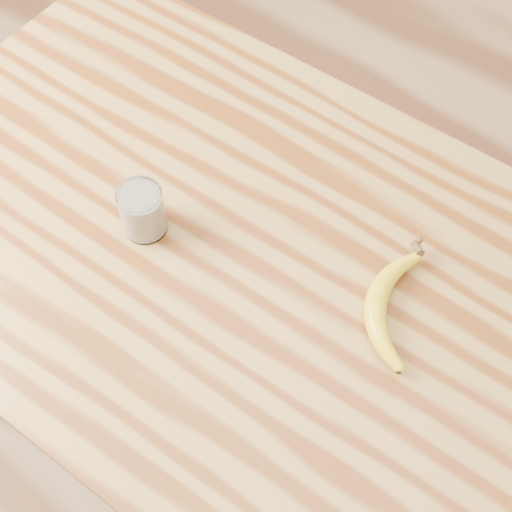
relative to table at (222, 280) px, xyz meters
The scene contains 4 objects.
room 0.58m from the table, ahead, with size 4.04×4.04×2.70m.
table is the anchor object (origin of this frame).
smoothie_glass 0.21m from the table, 155.46° to the right, with size 0.07×0.07×0.09m.
banana 0.30m from the table, ahead, with size 0.10×0.27×0.03m, color gold, non-canonical shape.
Camera 1 is at (0.40, -0.45, 1.84)m, focal length 50.00 mm.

